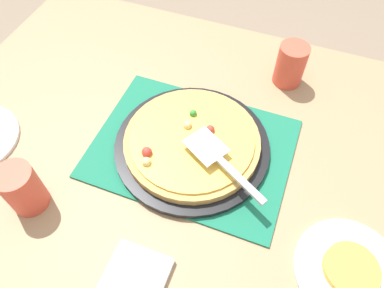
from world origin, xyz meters
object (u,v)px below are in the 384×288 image
pizza_pan (192,146)px  served_slice_right (351,269)px  pizza (192,141)px  pizza_server (220,160)px  cup_far (291,65)px  plate_far_right (349,271)px  napkin_stack (135,278)px  cup_near (22,189)px

pizza_pan → served_slice_right: served_slice_right is taller
pizza → pizza_server: 0.10m
served_slice_right → cup_far: (-0.23, 0.49, 0.04)m
plate_far_right → napkin_stack: 0.43m
plate_far_right → pizza_server: 0.34m
pizza → pizza_server: (0.09, -0.05, 0.03)m
cup_near → pizza_server: cup_near is taller
pizza_server → pizza_pan: bearing=150.1°
pizza_pan → cup_near: cup_near is taller
cup_far → served_slice_right: bearing=-64.5°
napkin_stack → served_slice_right: bearing=22.7°
pizza_pan → pizza: (-0.00, -0.00, 0.02)m
served_slice_right → cup_far: size_ratio=0.92×
pizza → cup_near: 0.39m
pizza → served_slice_right: pizza is taller
served_slice_right → cup_near: cup_near is taller
plate_far_right → cup_near: size_ratio=1.83×
cup_far → cup_near: bearing=-128.0°
cup_far → napkin_stack: (-0.16, -0.65, -0.05)m
pizza_pan → napkin_stack: bearing=-88.8°
pizza → cup_far: bearing=62.1°
plate_far_right → cup_far: (-0.23, 0.49, 0.06)m
pizza → pizza_server: size_ratio=1.49×
pizza → cup_near: size_ratio=2.75×
plate_far_right → cup_near: (-0.69, -0.09, 0.06)m
cup_near → pizza_server: (0.37, 0.21, 0.01)m
pizza_pan → pizza_server: pizza_server is taller
pizza_pan → pizza_server: size_ratio=1.72×
cup_far → pizza_server: cup_far is taller
pizza → cup_far: cup_far is taller
pizza_server → napkin_stack: size_ratio=1.84×
pizza_pan → plate_far_right: size_ratio=1.73×
served_slice_right → cup_far: 0.54m
served_slice_right → cup_near: (-0.69, -0.09, 0.04)m
served_slice_right → napkin_stack: served_slice_right is taller
cup_near → cup_far: bearing=52.0°
pizza → pizza_server: bearing=-29.5°
plate_far_right → cup_far: 0.54m
served_slice_right → pizza_server: bearing=159.0°
pizza_server → napkin_stack: pizza_server is taller
pizza_pan → cup_near: 0.39m
pizza_pan → napkin_stack: 0.33m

